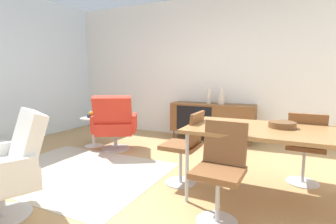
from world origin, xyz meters
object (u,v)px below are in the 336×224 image
(vase_cobalt, at_px, (209,96))
(dining_table, at_px, (270,133))
(wooden_bowl_on_table, at_px, (282,125))
(side_table_round, at_px, (93,128))
(armchair_black_shell, at_px, (7,165))
(sideboard, at_px, (212,118))
(dining_chair_front_left, at_px, (220,168))
(fruit_bowl, at_px, (93,115))
(lounge_chair_red, at_px, (114,123))
(vase_sculptural_dark, at_px, (221,99))
(dining_chair_near_window, at_px, (186,145))
(dining_chair_back_right, at_px, (305,145))

(vase_cobalt, distance_m, dining_table, 2.46)
(wooden_bowl_on_table, distance_m, side_table_round, 3.20)
(dining_table, distance_m, armchair_black_shell, 2.46)
(wooden_bowl_on_table, bearing_deg, sideboard, 122.37)
(dining_chair_front_left, bearing_deg, fruit_bowl, 152.60)
(lounge_chair_red, bearing_deg, wooden_bowl_on_table, -14.40)
(side_table_round, distance_m, fruit_bowl, 0.24)
(wooden_bowl_on_table, bearing_deg, vase_sculptural_dark, 118.76)
(dining_table, distance_m, dining_chair_near_window, 0.92)
(dining_table, xyz_separation_m, armchair_black_shell, (-2.08, -1.30, -0.23))
(vase_cobalt, relative_size, fruit_bowl, 1.42)
(vase_sculptural_dark, xyz_separation_m, fruit_bowl, (-1.98, -1.31, -0.25))
(vase_cobalt, relative_size, dining_chair_near_window, 0.33)
(lounge_chair_red, xyz_separation_m, armchair_black_shell, (0.39, -2.05, 0.00))
(vase_sculptural_dark, xyz_separation_m, side_table_round, (-1.98, -1.31, -0.50))
(dining_table, relative_size, dining_chair_near_window, 1.87)
(lounge_chair_red, relative_size, side_table_round, 1.82)
(dining_chair_front_left, bearing_deg, wooden_bowl_on_table, 55.50)
(vase_sculptural_dark, height_order, dining_table, vase_sculptural_dark)
(dining_chair_back_right, relative_size, fruit_bowl, 4.28)
(dining_table, relative_size, dining_chair_back_right, 1.87)
(dining_chair_near_window, relative_size, armchair_black_shell, 0.90)
(wooden_bowl_on_table, distance_m, dining_chair_near_window, 1.04)
(dining_table, bearing_deg, sideboard, 119.12)
(lounge_chair_red, bearing_deg, dining_table, -16.99)
(vase_sculptural_dark, height_order, dining_chair_near_window, vase_sculptural_dark)
(sideboard, distance_m, side_table_round, 2.23)
(vase_cobalt, height_order, side_table_round, vase_cobalt)
(wooden_bowl_on_table, height_order, side_table_round, wooden_bowl_on_table)
(lounge_chair_red, relative_size, armchair_black_shell, 1.00)
(dining_table, relative_size, armchair_black_shell, 1.69)
(dining_table, height_order, dining_chair_back_right, dining_chair_back_right)
(dining_table, height_order, side_table_round, dining_table)
(vase_cobalt, bearing_deg, wooden_bowl_on_table, -56.20)
(dining_chair_near_window, distance_m, lounge_chair_red, 1.75)
(armchair_black_shell, relative_size, fruit_bowl, 4.73)
(wooden_bowl_on_table, bearing_deg, dining_chair_front_left, -124.50)
(vase_sculptural_dark, relative_size, lounge_chair_red, 0.31)
(sideboard, height_order, lounge_chair_red, lounge_chair_red)
(lounge_chair_red, bearing_deg, dining_chair_near_window, -25.54)
(dining_table, height_order, fruit_bowl, dining_table)
(wooden_bowl_on_table, distance_m, dining_chair_back_right, 0.61)
(vase_cobalt, xyz_separation_m, armchair_black_shell, (-0.83, -3.42, -0.39))
(sideboard, bearing_deg, lounge_chair_red, -133.59)
(lounge_chair_red, bearing_deg, vase_sculptural_dark, 42.91)
(dining_chair_front_left, bearing_deg, dining_table, 58.17)
(dining_table, relative_size, lounge_chair_red, 1.69)
(vase_cobalt, xyz_separation_m, fruit_bowl, (-1.74, -1.31, -0.30))
(dining_chair_back_right, xyz_separation_m, side_table_round, (-3.33, 0.25, -0.15))
(wooden_bowl_on_table, relative_size, fruit_bowl, 1.30)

